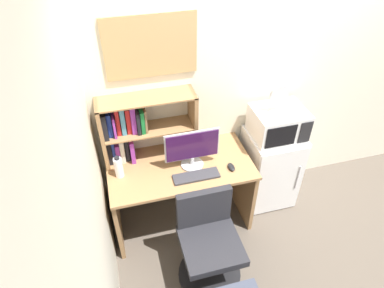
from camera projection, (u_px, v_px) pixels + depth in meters
wall_back at (305, 73)px, 3.21m from camera, size 6.40×0.04×2.60m
wall_left at (93, 284)px, 1.59m from camera, size 0.04×4.40×2.60m
desk at (181, 183)px, 3.16m from camera, size 1.28×0.67×0.75m
hutch_bookshelf at (134, 127)px, 2.91m from camera, size 0.82×0.25×0.61m
monitor at (192, 148)px, 2.90m from camera, size 0.48×0.20×0.37m
keyboard at (196, 176)px, 2.90m from camera, size 0.40×0.12×0.02m
computer_mouse at (231, 167)px, 2.98m from camera, size 0.06×0.10×0.03m
water_bottle at (119, 167)px, 2.86m from camera, size 0.07×0.07×0.21m
mini_fridge at (269, 168)px, 3.49m from camera, size 0.51×0.49×0.84m
microwave at (278, 123)px, 3.13m from camera, size 0.47×0.40×0.28m
desk_fan at (279, 97)px, 2.94m from camera, size 0.17×0.11×0.27m
desk_chair at (209, 245)px, 2.83m from camera, size 0.55×0.55×0.85m
wall_corkboard at (151, 46)px, 2.61m from camera, size 0.73×0.02×0.50m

